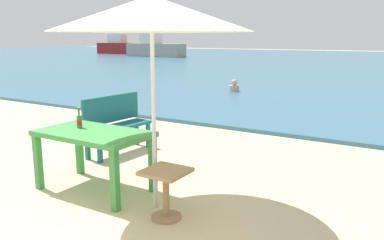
# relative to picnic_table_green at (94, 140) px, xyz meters

# --- Properties ---
(ground_plane) EXTENTS (120.00, 120.00, 0.00)m
(ground_plane) POSITION_rel_picnic_table_green_xyz_m (0.55, -1.14, -0.65)
(ground_plane) COLOR beige
(picnic_table_green) EXTENTS (1.40, 0.80, 0.76)m
(picnic_table_green) POSITION_rel_picnic_table_green_xyz_m (0.00, 0.00, 0.00)
(picnic_table_green) COLOR #3D8C42
(picnic_table_green) RESTS_ON ground_plane
(beer_bottle_amber) EXTENTS (0.07, 0.07, 0.26)m
(beer_bottle_amber) POSITION_rel_picnic_table_green_xyz_m (-0.28, 0.04, 0.20)
(beer_bottle_amber) COLOR #2D662D
(beer_bottle_amber) RESTS_ON picnic_table_green
(patio_umbrella) EXTENTS (2.10, 2.10, 2.30)m
(patio_umbrella) POSITION_rel_picnic_table_green_xyz_m (0.95, -0.03, 1.47)
(patio_umbrella) COLOR silver
(patio_umbrella) RESTS_ON ground_plane
(side_table_wood) EXTENTS (0.44, 0.44, 0.54)m
(side_table_wood) POSITION_rel_picnic_table_green_xyz_m (1.22, -0.19, -0.30)
(side_table_wood) COLOR #9E7A51
(side_table_wood) RESTS_ON ground_plane
(bench_teal_center) EXTENTS (0.45, 1.22, 0.95)m
(bench_teal_center) POSITION_rel_picnic_table_green_xyz_m (-0.91, 1.40, -0.11)
(bench_teal_center) COLOR #196066
(bench_teal_center) RESTS_ON ground_plane
(swimmer_person) EXTENTS (0.34, 0.34, 0.41)m
(swimmer_person) POSITION_rel_picnic_table_green_xyz_m (-2.32, 8.81, -0.41)
(swimmer_person) COLOR tan
(swimmer_person) RESTS_ON sea_water
(boat_fishing_trawler) EXTENTS (5.84, 1.59, 2.12)m
(boat_fishing_trawler) POSITION_rel_picnic_table_green_xyz_m (-26.86, 30.77, 0.19)
(boat_fishing_trawler) COLOR maroon
(boat_fishing_trawler) RESTS_ON sea_water
(boat_cargo_ship) EXTENTS (5.91, 1.61, 2.15)m
(boat_cargo_ship) POSITION_rel_picnic_table_green_xyz_m (-19.70, 27.57, 0.20)
(boat_cargo_ship) COLOR gray
(boat_cargo_ship) RESTS_ON sea_water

